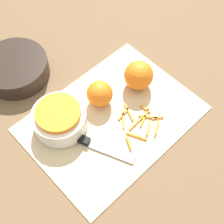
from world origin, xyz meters
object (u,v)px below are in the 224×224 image
object	(u,v)px
knife	(83,140)
orange_right	(100,94)
orange_left	(139,75)
bowl_speckled	(60,119)
bowl_dark	(16,68)

from	to	relation	value
knife	orange_right	bearing A→B (deg)	93.77
orange_left	bowl_speckled	bearing A→B (deg)	169.09
orange_left	orange_right	distance (m)	0.12
bowl_dark	orange_left	bearing A→B (deg)	-50.08
knife	bowl_speckled	bearing A→B (deg)	163.89
bowl_speckled	bowl_dark	size ratio (longest dim) A/B	0.74
knife	bowl_dark	bearing A→B (deg)	155.13
bowl_speckled	orange_left	world-z (taller)	orange_left
bowl_dark	orange_left	world-z (taller)	orange_left
bowl_speckled	knife	distance (m)	0.08
bowl_dark	orange_right	world-z (taller)	orange_right
bowl_speckled	bowl_dark	bearing A→B (deg)	85.98
bowl_speckled	knife	size ratio (longest dim) A/B	0.70
bowl_dark	orange_right	size ratio (longest dim) A/B	2.67
knife	orange_right	xyz separation A→B (m)	(0.12, 0.06, 0.03)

